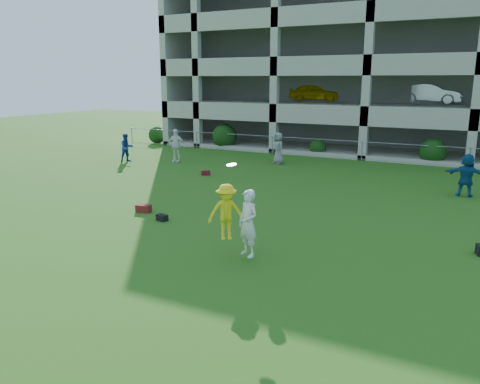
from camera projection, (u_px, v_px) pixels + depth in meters
The scene contains 12 objects.
ground at pixel (196, 267), 12.45m from camera, with size 100.00×100.00×0.00m, color #235114.
bystander_a at pixel (127, 148), 28.26m from camera, with size 0.83×0.64×1.70m, color navy.
bystander_b at pixel (176, 145), 28.12m from camera, with size 1.17×0.49×2.00m, color white.
bystander_c at pixel (278, 148), 27.50m from camera, with size 0.91×0.59×1.86m, color gray.
bystander_d at pixel (466, 175), 19.81m from camera, with size 1.72×0.55×1.85m, color navy.
bag_red_a at pixel (144, 208), 17.61m from camera, with size 0.55×0.30×0.28m, color #5D0F16.
bag_black_b at pixel (162, 218), 16.54m from camera, with size 0.40×0.25×0.22m, color black.
bag_red_f at pixel (206, 173), 24.39m from camera, with size 0.45×0.28×0.24m, color #520E1B.
frisbee_contest at pixel (234, 216), 12.86m from camera, with size 1.70×1.10×2.53m.
parking_garage at pixel (393, 64), 34.99m from camera, with size 30.00×14.00×12.00m.
fence at pixel (362, 151), 28.74m from camera, with size 36.06×0.06×1.20m.
shrub_row at pixel (445, 139), 27.09m from camera, with size 34.38×2.52×3.50m.
Camera 1 is at (6.36, -9.81, 4.88)m, focal length 35.00 mm.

